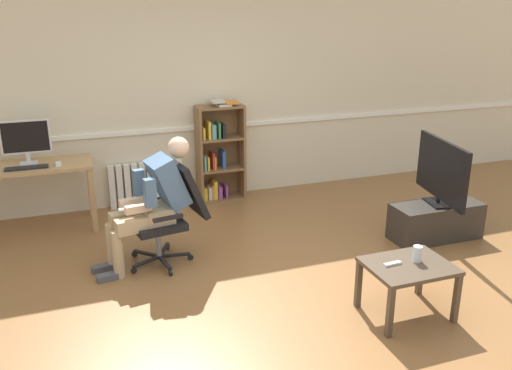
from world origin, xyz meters
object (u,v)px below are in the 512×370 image
bookshelf (218,154)px  tv_stand (436,221)px  computer_mouse (59,164)px  drinking_glass (417,254)px  coffee_table (408,272)px  person_seated (152,200)px  keyboard (27,168)px  computer_desk (28,175)px  imac_monitor (26,139)px  tv_screen (442,171)px  radiator (147,184)px  office_chair (172,210)px  spare_remote (393,264)px

bookshelf → tv_stand: size_ratio=1.33×
computer_mouse → bookshelf: bearing=12.3°
bookshelf → drinking_glass: bearing=-76.6°
bookshelf → coffee_table: bookshelf is taller
person_seated → tv_stand: size_ratio=1.27×
keyboard → bookshelf: (2.20, 0.43, -0.17)m
computer_desk → drinking_glass: (2.95, -2.82, -0.13)m
imac_monitor → tv_screen: 4.40m
person_seated → bookshelf: bearing=135.8°
radiator → office_chair: bearing=-90.0°
bookshelf → tv_stand: (1.83, -1.97, -0.40)m
computer_desk → person_seated: person_seated is taller
tv_stand → spare_remote: spare_remote is taller
imac_monitor → radiator: 1.52m
bookshelf → office_chair: 1.77m
imac_monitor → coffee_table: imac_monitor is taller
tv_screen → drinking_glass: tv_screen is taller
drinking_glass → bookshelf: bearing=103.4°
imac_monitor → spare_remote: bearing=-46.7°
imac_monitor → bookshelf: 2.24m
radiator → bookshelf: bearing=-6.2°
computer_desk → office_chair: bearing=-43.3°
bookshelf → coffee_table: bearing=-78.1°
imac_monitor → tv_screen: bearing=-23.6°
person_seated → spare_remote: (1.61, -1.54, -0.20)m
computer_mouse → keyboard: bearing=-176.4°
computer_mouse → drinking_glass: size_ratio=0.76×
computer_mouse → office_chair: bearing=-48.5°
imac_monitor → office_chair: (1.28, -1.31, -0.50)m
coffee_table → drinking_glass: bearing=14.0°
imac_monitor → keyboard: imac_monitor is taller
tv_screen → drinking_glass: (-1.09, -1.14, -0.24)m
imac_monitor → spare_remote: (2.72, -2.88, -0.57)m
person_seated → spare_remote: size_ratio=8.18×
keyboard → spare_remote: size_ratio=2.86×
tv_screen → coffee_table: 1.70m
office_chair → imac_monitor: bearing=-144.9°
imac_monitor → person_seated: imac_monitor is taller
keyboard → coffee_table: size_ratio=0.65×
drinking_glass → computer_desk: bearing=136.3°
imac_monitor → computer_mouse: 0.44m
tv_screen → coffee_table: bearing=145.3°
keyboard → person_seated: bearing=-45.1°
imac_monitor → tv_screen: imac_monitor is taller
computer_mouse → radiator: computer_mouse is taller
person_seated → spare_remote: bearing=37.0°
spare_remote → keyboard: bearing=-138.1°
keyboard → tv_screen: 4.32m
imac_monitor → bookshelf: (2.19, 0.21, -0.44)m
bookshelf → office_chair: bookshelf is taller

